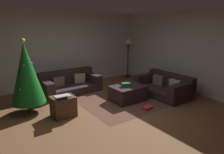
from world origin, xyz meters
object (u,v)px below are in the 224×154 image
object	(u,v)px
couch_left	(70,84)
tv_remote	(124,85)
side_table	(63,106)
gift_box	(126,85)
corner_lamp	(128,44)
book_stack	(147,108)
ottoman	(128,93)
couch_right	(164,87)
christmas_tree	(26,74)
laptop	(64,95)

from	to	relation	value
couch_left	tv_remote	distance (m)	1.85
couch_left	side_table	bearing A→B (deg)	60.10
tv_remote	gift_box	bearing A→B (deg)	-139.83
tv_remote	corner_lamp	size ratio (longest dim) A/B	0.10
gift_box	side_table	world-z (taller)	gift_box
side_table	couch_left	bearing A→B (deg)	62.09
couch_left	corner_lamp	distance (m)	3.00
gift_box	book_stack	xyz separation A→B (m)	(0.10, -0.76, -0.45)
gift_box	book_stack	bearing A→B (deg)	-82.65
corner_lamp	ottoman	bearing A→B (deg)	-128.85
couch_left	side_table	xyz separation A→B (m)	(-0.86, -1.63, -0.02)
ottoman	book_stack	world-z (taller)	ottoman
couch_right	corner_lamp	bearing A→B (deg)	-10.08
christmas_tree	corner_lamp	distance (m)	4.44
christmas_tree	book_stack	world-z (taller)	christmas_tree
ottoman	laptop	world-z (taller)	laptop
couch_right	side_table	bearing A→B (deg)	85.23
ottoman	gift_box	distance (m)	0.28
tv_remote	book_stack	world-z (taller)	tv_remote
gift_box	christmas_tree	size ratio (longest dim) A/B	0.14
tv_remote	corner_lamp	bearing A→B (deg)	16.20
tv_remote	corner_lamp	world-z (taller)	corner_lamp
couch_left	laptop	world-z (taller)	couch_left
gift_box	christmas_tree	distance (m)	2.59
tv_remote	corner_lamp	xyz separation A→B (m)	(1.74, 1.97, 0.94)
tv_remote	side_table	size ratio (longest dim) A/B	0.31
couch_left	couch_right	size ratio (longest dim) A/B	1.11
ottoman	gift_box	world-z (taller)	gift_box
couch_right	side_table	distance (m)	3.16
christmas_tree	book_stack	size ratio (longest dim) A/B	5.80
couch_right	christmas_tree	world-z (taller)	christmas_tree
side_table	tv_remote	bearing A→B (deg)	2.65
laptop	gift_box	bearing A→B (deg)	-0.65
couch_left	laptop	xyz separation A→B (m)	(-0.86, -1.69, 0.28)
ottoman	christmas_tree	xyz separation A→B (m)	(-2.50, 0.78, 0.76)
couch_left	book_stack	size ratio (longest dim) A/B	5.99
book_stack	laptop	bearing A→B (deg)	157.99
couch_right	side_table	size ratio (longest dim) A/B	3.23
couch_left	christmas_tree	world-z (taller)	christmas_tree
couch_right	gift_box	bearing A→B (deg)	80.43
couch_left	laptop	size ratio (longest dim) A/B	4.65
gift_box	christmas_tree	xyz separation A→B (m)	(-2.42, 0.78, 0.49)
tv_remote	laptop	distance (m)	1.89
ottoman	tv_remote	size ratio (longest dim) A/B	5.94
side_table	corner_lamp	xyz separation A→B (m)	(3.62, 2.05, 1.14)
ottoman	corner_lamp	world-z (taller)	corner_lamp
corner_lamp	laptop	bearing A→B (deg)	-149.72
couch_right	book_stack	size ratio (longest dim) A/B	5.41
christmas_tree	tv_remote	bearing A→B (deg)	-14.04
side_table	corner_lamp	bearing A→B (deg)	29.60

